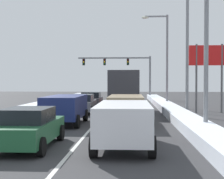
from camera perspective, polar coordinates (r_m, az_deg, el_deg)
name	(u,v)px	position (r m, az deg, el deg)	size (l,w,h in m)	color
ground_plane	(100,118)	(23.04, -2.10, -4.89)	(120.00, 120.00, 0.00)	#333335
lane_stripe_between_right_lane_and_center_lane	(105,112)	(27.33, -1.25, -3.90)	(0.14, 47.62, 0.01)	silver
snow_bank_right_shoulder	(170,109)	(27.41, 9.88, -3.33)	(1.49, 47.62, 0.56)	silver
snow_bank_left_shoulder	(40,107)	(28.21, -12.06, -2.98)	(1.36, 47.62, 0.78)	silver
suv_white_right_lane_nearest	(124,121)	(12.69, 2.01, -5.37)	(2.16, 4.90, 1.67)	silver
suv_tan_right_lane_second	(126,107)	(19.72, 2.39, -2.97)	(2.16, 4.90, 1.67)	#937F60
box_truck_right_lane_third	(124,89)	(27.94, 2.11, 0.11)	(2.53, 7.20, 3.36)	maroon
sedan_red_right_lane_fourth	(128,98)	(35.55, 2.72, -1.46)	(2.00, 4.50, 1.51)	maroon
sedan_green_center_lane_nearest	(29,127)	(13.16, -13.99, -6.27)	(2.00, 4.50, 1.51)	#1E5633
suv_navy_center_lane_second	(65,107)	(19.82, -7.95, -2.96)	(2.16, 4.90, 1.67)	navy
sedan_gray_center_lane_third	(82,104)	(26.52, -5.09, -2.41)	(2.00, 4.50, 1.51)	slate
sedan_charcoal_center_lane_fourth	(91,100)	(32.16, -3.51, -1.75)	(2.00, 4.50, 1.51)	#38383D
traffic_light_gantry	(124,66)	(48.83, 2.11, 3.95)	(10.60, 0.47, 6.20)	slate
street_lamp_right_near	(199,33)	(16.79, 14.49, 9.25)	(2.66, 0.36, 8.04)	gray
street_lamp_right_mid	(183,42)	(25.43, 11.93, 7.91)	(2.66, 0.36, 9.19)	gray
street_lamp_right_far	(164,53)	(33.91, 8.80, 6.23)	(2.66, 0.36, 9.13)	gray
roadside_sign_right	(209,63)	(27.91, 16.18, 4.41)	(3.20, 0.16, 5.50)	#59595B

